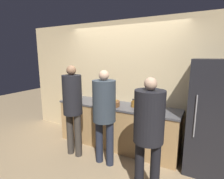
{
  "coord_description": "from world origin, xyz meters",
  "views": [
    {
      "loc": [
        1.53,
        -2.73,
        1.89
      ],
      "look_at": [
        0.0,
        0.15,
        1.25
      ],
      "focal_mm": 28.0,
      "sensor_mm": 36.0,
      "label": 1
    }
  ],
  "objects": [
    {
      "name": "counter",
      "position": [
        0.0,
        0.37,
        0.45
      ],
      "size": [
        2.53,
        0.66,
        0.9
      ],
      "color": "tan",
      "rests_on": "ground_plane"
    },
    {
      "name": "person_right",
      "position": [
        0.95,
        -0.63,
        0.99
      ],
      "size": [
        0.39,
        0.39,
        1.62
      ],
      "color": "black",
      "rests_on": "ground_plane"
    },
    {
      "name": "wall_back",
      "position": [
        0.0,
        0.68,
        1.3
      ],
      "size": [
        5.2,
        0.06,
        2.6
      ],
      "color": "#D6BC8C",
      "rests_on": "ground_plane"
    },
    {
      "name": "person_center",
      "position": [
        0.09,
        -0.3,
        1.01
      ],
      "size": [
        0.39,
        0.39,
        1.65
      ],
      "color": "#232838",
      "rests_on": "ground_plane"
    },
    {
      "name": "bottle_amber",
      "position": [
        0.36,
        0.34,
        0.96
      ],
      "size": [
        0.08,
        0.08,
        0.16
      ],
      "color": "brown",
      "rests_on": "counter"
    },
    {
      "name": "ground_plane",
      "position": [
        0.0,
        0.0,
        0.0
      ],
      "size": [
        14.0,
        14.0,
        0.0
      ],
      "primitive_type": "plane",
      "color": "#9E8460"
    },
    {
      "name": "cup_white",
      "position": [
        0.94,
        0.28,
        0.94
      ],
      "size": [
        0.08,
        0.08,
        0.08
      ],
      "color": "white",
      "rests_on": "counter"
    },
    {
      "name": "utensil_crock",
      "position": [
        -1.03,
        0.48,
        0.97
      ],
      "size": [
        0.09,
        0.09,
        0.3
      ],
      "color": "#ADA393",
      "rests_on": "counter"
    },
    {
      "name": "fruit_bowl",
      "position": [
        -0.06,
        0.21,
        0.95
      ],
      "size": [
        0.36,
        0.36,
        0.14
      ],
      "color": "brown",
      "rests_on": "counter"
    },
    {
      "name": "person_left",
      "position": [
        -0.56,
        -0.33,
        1.02
      ],
      "size": [
        0.35,
        0.35,
        1.71
      ],
      "color": "#38332D",
      "rests_on": "ground_plane"
    },
    {
      "name": "refrigerator",
      "position": [
        1.65,
        0.33,
        0.92
      ],
      "size": [
        0.61,
        0.69,
        1.84
      ],
      "color": "#232328",
      "rests_on": "ground_plane"
    },
    {
      "name": "cup_blue",
      "position": [
        -0.33,
        0.44,
        0.94
      ],
      "size": [
        0.08,
        0.08,
        0.08
      ],
      "color": "#335184",
      "rests_on": "counter"
    }
  ]
}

